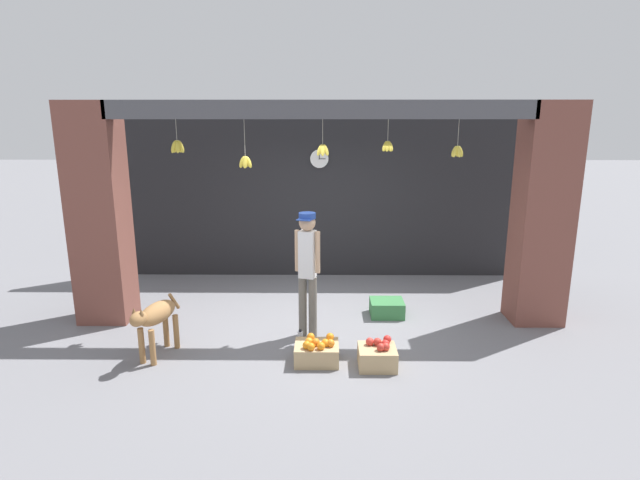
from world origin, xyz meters
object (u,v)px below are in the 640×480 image
at_px(produce_box_green, 387,308).
at_px(wall_clock, 319,159).
at_px(water_bottle, 300,341).
at_px(fruit_crate_oranges, 317,352).
at_px(fruit_crate_apples, 378,356).
at_px(dog, 156,317).
at_px(shopkeeper, 307,265).

distance_m(produce_box_green, wall_clock, 3.01).
bearing_deg(water_bottle, wall_clock, 86.21).
height_order(fruit_crate_oranges, fruit_crate_apples, fruit_crate_apples).
bearing_deg(dog, fruit_crate_oranges, 104.25).
bearing_deg(fruit_crate_apples, shopkeeper, 134.92).
bearing_deg(shopkeeper, water_bottle, 96.08).
distance_m(dog, fruit_crate_oranges, 1.98).
relative_size(fruit_crate_oranges, water_bottle, 1.89).
xyz_separation_m(dog, water_bottle, (1.73, 0.19, -0.38)).
relative_size(dog, shopkeeper, 0.53).
relative_size(fruit_crate_apples, produce_box_green, 0.90).
distance_m(shopkeeper, wall_clock, 2.93).
distance_m(dog, shopkeeper, 1.97).
xyz_separation_m(fruit_crate_apples, produce_box_green, (0.30, 1.58, -0.02)).
bearing_deg(fruit_crate_oranges, shopkeeper, 100.12).
xyz_separation_m(fruit_crate_oranges, fruit_crate_apples, (0.71, -0.11, 0.00)).
height_order(dog, fruit_crate_oranges, dog).
height_order(produce_box_green, water_bottle, water_bottle).
bearing_deg(dog, wall_clock, 167.54).
height_order(dog, fruit_crate_apples, dog).
relative_size(dog, fruit_crate_apples, 2.04).
xyz_separation_m(shopkeeper, water_bottle, (-0.08, -0.43, -0.87)).
relative_size(fruit_crate_oranges, produce_box_green, 1.07).
xyz_separation_m(shopkeeper, produce_box_green, (1.15, 0.73, -0.88)).
bearing_deg(produce_box_green, wall_clock, 117.53).
bearing_deg(wall_clock, water_bottle, -93.79).
bearing_deg(shopkeeper, wall_clock, -75.85).
distance_m(dog, fruit_crate_apples, 2.70).
xyz_separation_m(fruit_crate_apples, water_bottle, (-0.93, 0.42, -0.01)).
height_order(shopkeeper, water_bottle, shopkeeper).
bearing_deg(wall_clock, fruit_crate_oranges, -89.88).
height_order(water_bottle, wall_clock, wall_clock).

